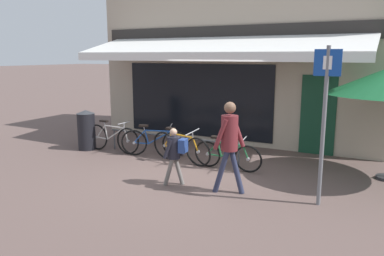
# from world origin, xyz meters

# --- Properties ---
(ground_plane) EXTENTS (160.00, 160.00, 0.00)m
(ground_plane) POSITION_xyz_m (0.00, 0.00, 0.00)
(ground_plane) COLOR brown
(shop_front) EXTENTS (8.73, 4.85, 4.71)m
(shop_front) POSITION_xyz_m (-0.41, 4.57, 2.35)
(shop_front) COLOR tan
(shop_front) RESTS_ON ground_plane
(bike_rack_rail) EXTENTS (3.81, 0.04, 0.57)m
(bike_rack_rail) POSITION_xyz_m (-1.04, 0.99, 0.48)
(bike_rack_rail) COLOR #47494F
(bike_rack_rail) RESTS_ON ground_plane
(bicycle_silver) EXTENTS (1.78, 0.52, 0.86)m
(bicycle_silver) POSITION_xyz_m (-2.75, 0.71, 0.39)
(bicycle_silver) COLOR black
(bicycle_silver) RESTS_ON ground_plane
(bicycle_blue) EXTENTS (1.69, 0.76, 0.84)m
(bicycle_blue) POSITION_xyz_m (-1.48, 0.88, 0.38)
(bicycle_blue) COLOR black
(bicycle_blue) RESTS_ON ground_plane
(bicycle_orange) EXTENTS (1.78, 0.62, 0.89)m
(bicycle_orange) POSITION_xyz_m (-0.56, 0.65, 0.39)
(bicycle_orange) COLOR black
(bicycle_orange) RESTS_ON ground_plane
(bicycle_green) EXTENTS (1.65, 0.52, 0.81)m
(bicycle_green) POSITION_xyz_m (0.66, 0.65, 0.35)
(bicycle_green) COLOR black
(bicycle_green) RESTS_ON ground_plane
(pedestrian_adult) EXTENTS (0.60, 0.50, 1.78)m
(pedestrian_adult) POSITION_xyz_m (1.25, -0.68, 1.09)
(pedestrian_adult) COLOR #282D47
(pedestrian_adult) RESTS_ON ground_plane
(pedestrian_child) EXTENTS (0.48, 0.47, 1.19)m
(pedestrian_child) POSITION_xyz_m (0.13, -0.78, 0.73)
(pedestrian_child) COLOR slate
(pedestrian_child) RESTS_ON ground_plane
(litter_bin) EXTENTS (0.49, 0.49, 1.12)m
(litter_bin) POSITION_xyz_m (-3.56, 0.60, 0.56)
(litter_bin) COLOR black
(litter_bin) RESTS_ON ground_plane
(parking_sign) EXTENTS (0.44, 0.07, 2.76)m
(parking_sign) POSITION_xyz_m (2.88, -0.48, 1.67)
(parking_sign) COLOR slate
(parking_sign) RESTS_ON ground_plane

